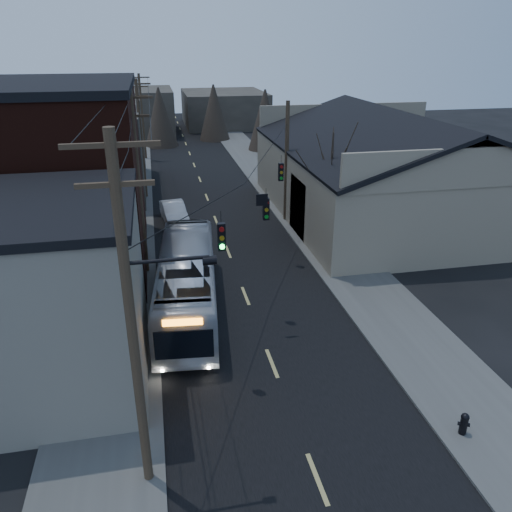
{
  "coord_description": "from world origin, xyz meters",
  "views": [
    {
      "loc": [
        -4.06,
        -8.57,
        12.26
      ],
      "look_at": [
        0.2,
        12.26,
        3.0
      ],
      "focal_mm": 35.0,
      "sensor_mm": 36.0,
      "label": 1
    }
  ],
  "objects": [
    {
      "name": "bus",
      "position": [
        -3.0,
        13.15,
        1.55
      ],
      "size": [
        3.67,
        11.34,
        3.1
      ],
      "primitive_type": "imported",
      "rotation": [
        0.0,
        0.0,
        3.04
      ],
      "color": "#B4B8C1",
      "rests_on": "ground"
    },
    {
      "name": "building_left_far",
      "position": [
        -9.5,
        36.0,
        3.5
      ],
      "size": [
        9.0,
        14.0,
        7.0
      ],
      "primitive_type": "cube",
      "color": "#322E28",
      "rests_on": "ground"
    },
    {
      "name": "utility_lines",
      "position": [
        -3.11,
        24.14,
        4.95
      ],
      "size": [
        11.24,
        45.28,
        10.5
      ],
      "color": "#382B1E",
      "rests_on": "ground"
    },
    {
      "name": "sidewalk_right",
      "position": [
        6.5,
        30.0,
        0.06
      ],
      "size": [
        4.0,
        110.0,
        0.12
      ],
      "primitive_type": "cube",
      "color": "#474744",
      "rests_on": "ground"
    },
    {
      "name": "building_far_right",
      "position": [
        7.0,
        70.0,
        2.5
      ],
      "size": [
        12.0,
        14.0,
        5.0
      ],
      "primitive_type": "cube",
      "color": "#322E28",
      "rests_on": "ground"
    },
    {
      "name": "warehouse",
      "position": [
        13.0,
        25.0,
        2.7
      ],
      "size": [
        16.16,
        20.6,
        7.73
      ],
      "color": "gray",
      "rests_on": "ground"
    },
    {
      "name": "building_clapboard",
      "position": [
        -9.0,
        9.0,
        3.5
      ],
      "size": [
        8.0,
        8.0,
        7.0
      ],
      "primitive_type": "cube",
      "color": "#6C675A",
      "rests_on": "ground"
    },
    {
      "name": "bare_tree",
      "position": [
        6.5,
        20.0,
        3.6
      ],
      "size": [
        0.4,
        0.4,
        7.2
      ],
      "primitive_type": "cone",
      "color": "black",
      "rests_on": "ground"
    },
    {
      "name": "parked_car",
      "position": [
        -3.0,
        26.3,
        0.73
      ],
      "size": [
        2.04,
        4.59,
        1.46
      ],
      "primitive_type": "imported",
      "rotation": [
        0.0,
        0.0,
        0.11
      ],
      "color": "#B6B8BF",
      "rests_on": "ground"
    },
    {
      "name": "road_surface",
      "position": [
        0.0,
        30.0,
        0.01
      ],
      "size": [
        9.0,
        110.0,
        0.02
      ],
      "primitive_type": "cube",
      "color": "black",
      "rests_on": "ground"
    },
    {
      "name": "fire_hydrant",
      "position": [
        5.32,
        2.75,
        0.55
      ],
      "size": [
        0.39,
        0.28,
        0.81
      ],
      "rotation": [
        0.0,
        0.0,
        -0.41
      ],
      "color": "black",
      "rests_on": "sidewalk_right"
    },
    {
      "name": "building_far_left",
      "position": [
        -6.0,
        65.0,
        3.0
      ],
      "size": [
        10.0,
        12.0,
        6.0
      ],
      "primitive_type": "cube",
      "color": "#322E28",
      "rests_on": "ground"
    },
    {
      "name": "building_brick",
      "position": [
        -10.0,
        20.0,
        5.0
      ],
      "size": [
        10.0,
        12.0,
        10.0
      ],
      "primitive_type": "cube",
      "color": "black",
      "rests_on": "ground"
    },
    {
      "name": "sidewalk_left",
      "position": [
        -6.5,
        30.0,
        0.06
      ],
      "size": [
        4.0,
        110.0,
        0.12
      ],
      "primitive_type": "cube",
      "color": "#474744",
      "rests_on": "ground"
    }
  ]
}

